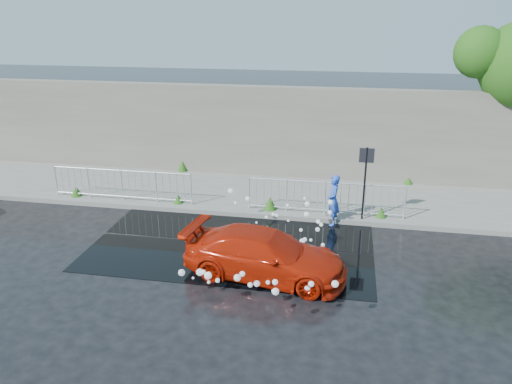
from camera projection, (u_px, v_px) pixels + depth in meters
ground at (208, 257)px, 13.75m from camera, size 90.00×90.00×0.00m
pavement at (245, 193)px, 18.34m from camera, size 30.00×4.00×0.15m
curb at (232, 213)px, 16.49m from camera, size 30.00×0.25×0.16m
retaining_wall at (255, 131)px, 19.75m from camera, size 30.00×0.60×3.50m
puddle at (234, 242)px, 14.59m from camera, size 8.00×5.00×0.01m
sign_post at (365, 172)px, 15.31m from camera, size 0.45×0.06×2.50m
railing_left at (122, 184)px, 17.27m from camera, size 5.05×0.05×1.10m
railing_right at (325, 197)px, 16.08m from camera, size 5.05×0.05×1.10m
weeds at (231, 190)px, 17.87m from camera, size 12.17×3.93×0.44m
water_spray at (270, 243)px, 12.95m from camera, size 3.70×5.58×1.09m
red_car at (265, 255)px, 12.57m from camera, size 4.36×2.30×1.21m
person at (333, 200)px, 15.56m from camera, size 0.50×0.66×1.63m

